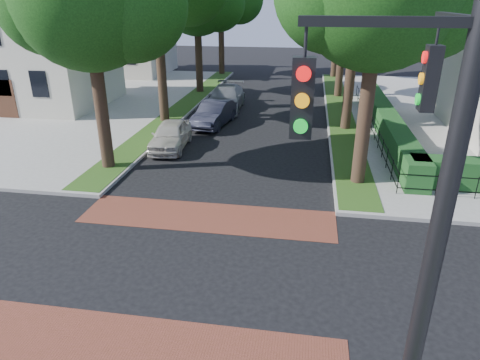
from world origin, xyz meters
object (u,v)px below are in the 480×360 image
object	(u,v)px
parked_car_middle	(214,114)
traffic_signal	(423,199)
parked_car_front	(170,135)
parked_car_rear	(226,98)

from	to	relation	value
parked_car_middle	traffic_signal	bearing A→B (deg)	-61.69
traffic_signal	parked_car_front	xyz separation A→B (m)	(-8.49, 14.70, -4.00)
parked_car_middle	parked_car_rear	bearing A→B (deg)	98.91
traffic_signal	parked_car_rear	distance (m)	24.73
traffic_signal	parked_car_rear	world-z (taller)	traffic_signal
parked_car_middle	parked_car_rear	xyz separation A→B (m)	(-0.08, 4.07, 0.08)
parked_car_front	parked_car_rear	size ratio (longest dim) A/B	0.74
parked_car_rear	traffic_signal	bearing A→B (deg)	-74.97
parked_car_front	parked_car_rear	distance (m)	8.70
traffic_signal	parked_car_rear	bearing A→B (deg)	107.30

